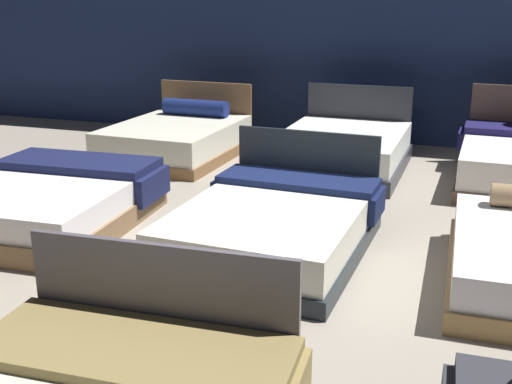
{
  "coord_description": "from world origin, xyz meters",
  "views": [
    {
      "loc": [
        1.44,
        -4.71,
        2.12
      ],
      "look_at": [
        -0.34,
        0.53,
        0.38
      ],
      "focal_mm": 43.81,
      "sensor_mm": 36.0,
      "label": 1
    }
  ],
  "objects_px": {
    "bed_3": "(50,202)",
    "bed_4": "(275,225)",
    "bed_6": "(177,139)",
    "bed_7": "(342,150)"
  },
  "relations": [
    {
      "from": "bed_7",
      "to": "bed_4",
      "type": "bearing_deg",
      "value": -89.37
    },
    {
      "from": "bed_3",
      "to": "bed_7",
      "type": "distance_m",
      "value": 3.68
    },
    {
      "from": "bed_3",
      "to": "bed_7",
      "type": "xyz_separation_m",
      "value": [
        2.27,
        2.89,
        0.02
      ]
    },
    {
      "from": "bed_3",
      "to": "bed_6",
      "type": "xyz_separation_m",
      "value": [
        -0.02,
        2.85,
        0.02
      ]
    },
    {
      "from": "bed_3",
      "to": "bed_4",
      "type": "xyz_separation_m",
      "value": [
        2.23,
        0.09,
        -0.0
      ]
    },
    {
      "from": "bed_7",
      "to": "bed_3",
      "type": "bearing_deg",
      "value": -126.74
    },
    {
      "from": "bed_6",
      "to": "bed_7",
      "type": "xyz_separation_m",
      "value": [
        2.29,
        0.05,
        0.0
      ]
    },
    {
      "from": "bed_3",
      "to": "bed_7",
      "type": "bearing_deg",
      "value": 49.14
    },
    {
      "from": "bed_6",
      "to": "bed_7",
      "type": "height_order",
      "value": "bed_7"
    },
    {
      "from": "bed_4",
      "to": "bed_6",
      "type": "relative_size",
      "value": 1.01
    }
  ]
}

